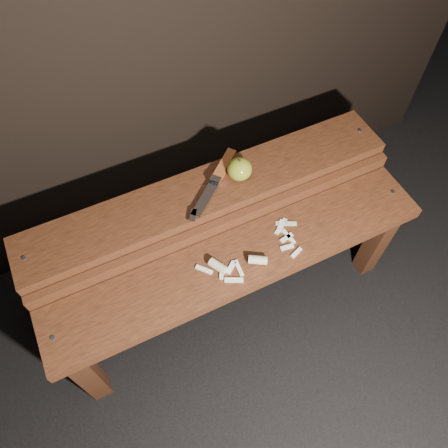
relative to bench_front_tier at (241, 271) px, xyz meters
name	(u,v)px	position (x,y,z in m)	size (l,w,h in m)	color
ground	(231,300)	(0.00, 0.06, -0.35)	(60.00, 60.00, 0.00)	black
bench_front_tier	(241,271)	(0.00, 0.00, 0.00)	(1.20, 0.20, 0.42)	#361A0D
bench_rear_tier	(210,205)	(0.00, 0.23, 0.06)	(1.20, 0.21, 0.50)	#361A0D
apple	(240,169)	(0.11, 0.23, 0.18)	(0.08, 0.08, 0.08)	olive
knife	(220,173)	(0.05, 0.26, 0.16)	(0.24, 0.21, 0.03)	brown
apple_scraps	(247,258)	(0.01, 0.00, 0.08)	(0.35, 0.14, 0.03)	beige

